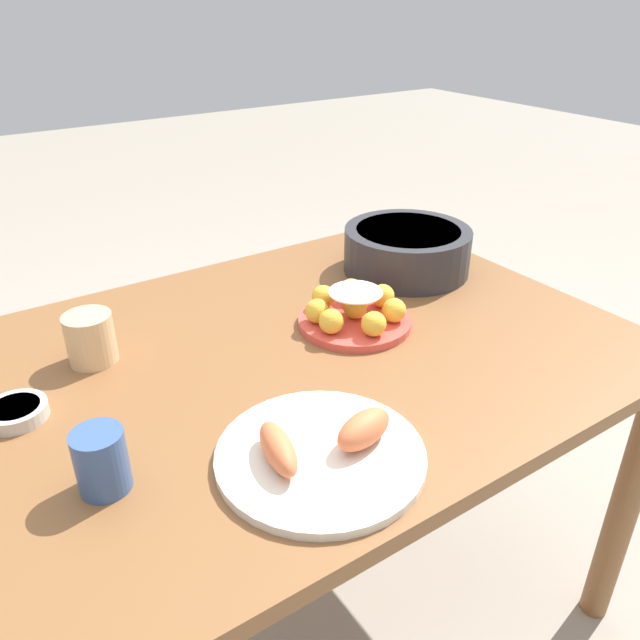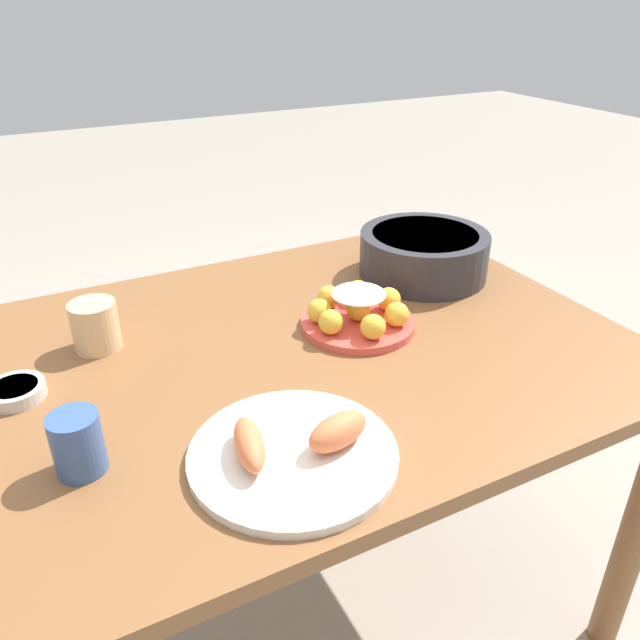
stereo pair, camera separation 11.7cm
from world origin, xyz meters
The scene contains 8 objects.
ground_plane centered at (0.00, 0.00, 0.00)m, with size 12.00×12.00×0.00m, color #9E9384.
dining_table centered at (0.00, 0.00, 0.61)m, with size 1.28×0.89×0.71m.
cake_plate centered at (0.17, 0.02, 0.74)m, with size 0.22×0.22×0.08m.
serving_bowl centered at (0.43, 0.16, 0.76)m, with size 0.29×0.29×0.10m.
sauce_bowl centered at (-0.44, 0.06, 0.72)m, with size 0.10×0.10×0.02m.
seafood_platter centered at (-0.10, -0.28, 0.72)m, with size 0.30×0.30×0.06m.
cup_near centered at (-0.37, -0.16, 0.75)m, with size 0.07×0.07×0.09m.
cup_far centered at (-0.29, 0.17, 0.75)m, with size 0.08×0.08×0.09m.
Camera 1 is at (-0.49, -0.85, 1.30)m, focal length 35.00 mm.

